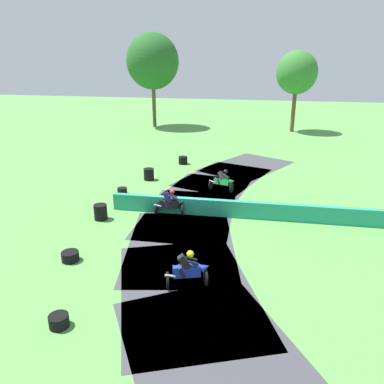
% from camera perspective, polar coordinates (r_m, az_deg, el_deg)
% --- Properties ---
extents(ground_plane, '(120.00, 120.00, 0.00)m').
position_cam_1_polar(ground_plane, '(20.04, -0.58, -3.33)').
color(ground_plane, '#569947').
extents(track_asphalt, '(9.53, 28.54, 0.01)m').
position_cam_1_polar(track_asphalt, '(19.87, 2.90, -3.56)').
color(track_asphalt, '#3D3D42').
rests_on(track_asphalt, ground).
extents(safety_barrier, '(17.81, 0.90, 0.90)m').
position_cam_1_polar(safety_barrier, '(19.62, 13.22, -2.98)').
color(safety_barrier, '#239375').
rests_on(safety_barrier, ground).
extents(motorcycle_lead_green, '(1.73, 1.13, 1.42)m').
position_cam_1_polar(motorcycle_lead_green, '(23.45, 4.76, 1.71)').
color(motorcycle_lead_green, black).
rests_on(motorcycle_lead_green, ground).
extents(motorcycle_chase_black, '(1.68, 0.87, 1.42)m').
position_cam_1_polar(motorcycle_chase_black, '(19.74, -3.28, -1.67)').
color(motorcycle_chase_black, black).
rests_on(motorcycle_chase_black, ground).
extents(motorcycle_trailing_blue, '(1.68, 1.10, 1.42)m').
position_cam_1_polar(motorcycle_trailing_blue, '(13.74, -0.50, -11.78)').
color(motorcycle_trailing_blue, black).
rests_on(motorcycle_trailing_blue, ground).
extents(tire_stack_near, '(0.69, 0.69, 0.60)m').
position_cam_1_polar(tire_stack_near, '(29.50, -1.39, 4.88)').
color(tire_stack_near, black).
rests_on(tire_stack_near, ground).
extents(tire_stack_mid_a, '(0.70, 0.70, 0.80)m').
position_cam_1_polar(tire_stack_mid_a, '(25.69, -6.61, 2.72)').
color(tire_stack_mid_a, black).
rests_on(tire_stack_mid_a, ground).
extents(tire_stack_mid_b, '(0.59, 0.59, 0.40)m').
position_cam_1_polar(tire_stack_mid_b, '(23.25, -10.62, 0.16)').
color(tire_stack_mid_b, black).
rests_on(tire_stack_mid_b, ground).
extents(tire_stack_far, '(0.68, 0.68, 0.80)m').
position_cam_1_polar(tire_stack_far, '(19.78, -13.81, -2.99)').
color(tire_stack_far, black).
rests_on(tire_stack_far, ground).
extents(tire_stack_extra_a, '(0.71, 0.71, 0.40)m').
position_cam_1_polar(tire_stack_extra_a, '(16.30, -18.12, -9.33)').
color(tire_stack_extra_a, black).
rests_on(tire_stack_extra_a, ground).
extents(tire_stack_extra_b, '(0.62, 0.62, 0.40)m').
position_cam_1_polar(tire_stack_extra_b, '(12.86, -19.69, -18.07)').
color(tire_stack_extra_b, black).
rests_on(tire_stack_extra_b, ground).
extents(tree_far_left, '(4.42, 4.42, 8.77)m').
position_cam_1_polar(tree_far_left, '(44.03, 15.73, 17.13)').
color(tree_far_left, brown).
rests_on(tree_far_left, ground).
extents(tree_far_right, '(6.07, 6.07, 10.77)m').
position_cam_1_polar(tree_far_right, '(45.99, -6.04, 19.24)').
color(tree_far_right, brown).
rests_on(tree_far_right, ground).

